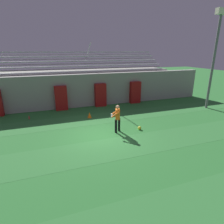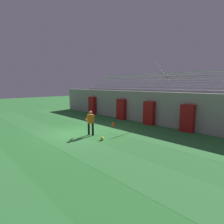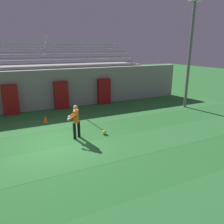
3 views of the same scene
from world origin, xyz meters
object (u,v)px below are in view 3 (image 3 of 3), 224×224
object	(u,v)px
traffic_cone	(45,119)
soccer_ball	(104,132)
goalkeeper	(76,120)
floodlight_pole	(191,39)
padding_pillar_gate_left	(11,100)
padding_pillar_far_right	(104,91)
padding_pillar_gate_right	(61,95)

from	to	relation	value
traffic_cone	soccer_ball	bearing A→B (deg)	-52.88
traffic_cone	goalkeeper	bearing A→B (deg)	-71.66
floodlight_pole	goalkeeper	distance (m)	10.08
soccer_ball	padding_pillar_gate_left	bearing A→B (deg)	125.21
floodlight_pole	goalkeeper	bearing A→B (deg)	-166.60
padding_pillar_far_right	floodlight_pole	world-z (taller)	floodlight_pole
padding_pillar_gate_right	goalkeeper	size ratio (longest dim) A/B	1.19
traffic_cone	floodlight_pole	bearing A→B (deg)	-4.94
floodlight_pole	padding_pillar_gate_left	bearing A→B (deg)	163.29
padding_pillar_gate_right	traffic_cone	xyz separation A→B (m)	(-1.62, -2.66, -0.78)
padding_pillar_gate_right	goalkeeper	bearing A→B (deg)	-96.23
floodlight_pole	soccer_ball	size ratio (longest dim) A/B	34.83
padding_pillar_far_right	goalkeeper	distance (m)	6.93
padding_pillar_far_right	floodlight_pole	distance (m)	7.29
floodlight_pole	traffic_cone	xyz separation A→B (m)	(-10.04, 0.87, -4.67)
padding_pillar_gate_left	goalkeeper	bearing A→B (deg)	-64.46
padding_pillar_gate_right	floodlight_pole	size ratio (longest dim) A/B	0.26
padding_pillar_gate_right	floodlight_pole	world-z (taller)	floodlight_pole
padding_pillar_gate_left	padding_pillar_gate_right	bearing A→B (deg)	0.00
soccer_ball	traffic_cone	size ratio (longest dim) A/B	0.52
goalkeeper	floodlight_pole	bearing A→B (deg)	13.40
padding_pillar_gate_left	padding_pillar_gate_right	size ratio (longest dim) A/B	1.00
padding_pillar_far_right	traffic_cone	distance (m)	5.69
padding_pillar_far_right	padding_pillar_gate_right	bearing A→B (deg)	180.00
soccer_ball	padding_pillar_far_right	bearing A→B (deg)	66.39
padding_pillar_gate_left	goalkeeper	world-z (taller)	padding_pillar_gate_left
traffic_cone	padding_pillar_gate_left	bearing A→B (deg)	122.78
traffic_cone	padding_pillar_gate_right	bearing A→B (deg)	58.62
goalkeeper	soccer_ball	size ratio (longest dim) A/B	7.59
padding_pillar_gate_left	floodlight_pole	world-z (taller)	floodlight_pole
padding_pillar_far_right	soccer_ball	size ratio (longest dim) A/B	9.02
padding_pillar_gate_right	soccer_ball	xyz separation A→B (m)	(0.79, -5.85, -0.88)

